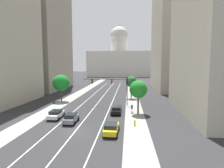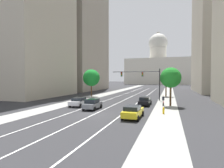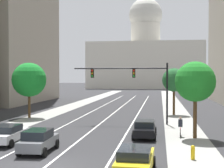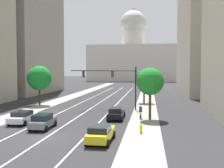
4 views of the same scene
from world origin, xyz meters
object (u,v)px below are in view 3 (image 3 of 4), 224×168
at_px(street_tree_mid_right, 174,80).
at_px(capitol_building, 145,59).
at_px(car_gray, 39,140).
at_px(fire_hydrant, 193,152).
at_px(cyclist, 180,127).
at_px(street_tree_mid_left, 29,80).
at_px(car_yellow, 135,160).
at_px(traffic_signal_mast, 136,80).
at_px(car_white, 7,134).
at_px(street_tree_far_right, 195,82).
at_px(car_black, 145,128).

bearing_deg(street_tree_mid_right, capitol_building, 94.69).
relative_size(capitol_building, car_gray, 12.14).
xyz_separation_m(fire_hydrant, cyclist, (-0.30, 7.90, 0.39)).
relative_size(capitol_building, street_tree_mid_left, 7.09).
xyz_separation_m(car_yellow, fire_hydrant, (3.34, 3.68, -0.31)).
xyz_separation_m(car_gray, street_tree_mid_left, (-8.01, 17.78, 3.97)).
bearing_deg(car_yellow, cyclist, -12.83).
xyz_separation_m(capitol_building, traffic_signal_mast, (3.87, -111.42, -8.31)).
bearing_deg(traffic_signal_mast, fire_hydrant, -72.55).
distance_m(car_white, street_tree_far_right, 15.84).
distance_m(cyclist, street_tree_far_right, 4.11).
xyz_separation_m(car_white, street_tree_far_right, (14.67, 4.46, 3.99)).
bearing_deg(capitol_building, car_yellow, -87.70).
bearing_deg(car_black, fire_hydrant, -155.03).
distance_m(capitol_building, car_yellow, 130.73).
relative_size(car_black, car_gray, 1.18).
bearing_deg(fire_hydrant, street_tree_mid_right, 90.46).
bearing_deg(traffic_signal_mast, street_tree_mid_right, 64.22).
height_order(car_white, street_tree_far_right, street_tree_far_right).
bearing_deg(car_yellow, car_black, 1.88).
height_order(car_yellow, cyclist, cyclist).
xyz_separation_m(car_black, street_tree_mid_right, (3.14, 17.08, 3.94)).
distance_m(capitol_building, traffic_signal_mast, 111.80).
relative_size(traffic_signal_mast, fire_hydrant, 11.42).
bearing_deg(car_gray, capitol_building, -1.83).
xyz_separation_m(street_tree_mid_left, street_tree_mid_right, (18.12, 5.97, -0.08)).
bearing_deg(capitol_building, traffic_signal_mast, -88.01).
xyz_separation_m(car_black, street_tree_far_right, (4.22, 0.23, 3.99)).
relative_size(car_yellow, street_tree_mid_left, 0.65).
height_order(traffic_signal_mast, cyclist, traffic_signal_mast).
distance_m(car_yellow, car_gray, 8.12).
relative_size(traffic_signal_mast, street_tree_mid_right, 1.64).
xyz_separation_m(car_gray, car_white, (-3.48, 2.44, -0.05)).
distance_m(car_black, street_tree_mid_right, 17.80).
relative_size(street_tree_mid_left, street_tree_mid_right, 1.10).
relative_size(car_yellow, car_black, 0.95).
bearing_deg(cyclist, street_tree_mid_left, 64.09).
distance_m(fire_hydrant, street_tree_mid_right, 24.61).
relative_size(capitol_building, cyclist, 28.60).
height_order(car_black, car_gray, car_gray).
bearing_deg(capitol_building, car_black, -87.49).
relative_size(car_black, street_tree_mid_left, 0.69).
xyz_separation_m(car_black, car_white, (-10.45, -4.23, -0.01)).
bearing_deg(street_tree_mid_right, fire_hydrant, -89.54).
relative_size(car_gray, street_tree_mid_right, 0.64).
distance_m(car_black, fire_hydrant, 7.91).
xyz_separation_m(car_gray, cyclist, (10.01, 7.40, 0.04)).
height_order(car_yellow, street_tree_mid_right, street_tree_mid_right).
distance_m(car_black, car_white, 11.27).
bearing_deg(fire_hydrant, street_tree_far_right, 83.23).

